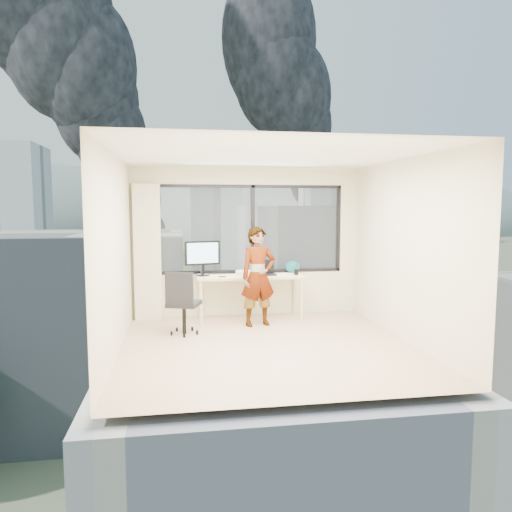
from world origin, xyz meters
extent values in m
cube|color=tan|center=(0.00, 0.00, 0.00)|extent=(4.00, 4.00, 0.01)
cube|color=white|center=(0.00, 0.00, 2.60)|extent=(4.00, 4.00, 0.01)
cube|color=beige|center=(0.00, -2.00, 1.30)|extent=(4.00, 0.01, 2.60)
cube|color=beige|center=(-2.00, 0.00, 1.30)|extent=(0.01, 4.00, 2.60)
cube|color=beige|center=(2.00, 0.00, 1.30)|extent=(0.01, 4.00, 2.60)
cube|color=beige|center=(-1.72, 1.88, 1.15)|extent=(0.45, 0.14, 2.30)
cube|color=beige|center=(0.00, 1.66, 0.38)|extent=(1.80, 0.60, 0.75)
imported|color=#2D2D33|center=(0.06, 1.16, 0.80)|extent=(0.65, 0.50, 1.60)
cube|color=white|center=(-0.08, 1.83, 0.78)|extent=(0.32, 0.29, 0.07)
cube|color=black|center=(-0.49, 1.55, 0.76)|extent=(0.13, 0.08, 0.01)
cylinder|color=black|center=(0.80, 1.60, 0.80)|extent=(0.10, 0.10, 0.10)
ellipsoid|color=#0C4449|center=(0.80, 1.88, 0.86)|extent=(0.30, 0.21, 0.21)
cube|color=#515B3D|center=(0.00, 120.00, -14.00)|extent=(400.00, 400.00, 0.04)
cube|color=beige|center=(-9.00, 30.00, -7.00)|extent=(16.00, 12.00, 14.00)
cube|color=white|center=(12.00, 38.00, -6.00)|extent=(14.00, 13.00, 16.00)
cube|color=silver|center=(-35.00, 95.00, 0.00)|extent=(14.00, 14.00, 28.00)
cube|color=silver|center=(8.00, 120.00, 1.00)|extent=(13.00, 13.00, 30.00)
cube|color=silver|center=(45.00, 140.00, -1.00)|extent=(15.00, 15.00, 26.00)
ellipsoid|color=slate|center=(100.00, 320.00, -14.00)|extent=(300.00, 220.00, 96.00)
camera|label=1|loc=(-1.17, -6.34, 1.92)|focal=33.49mm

